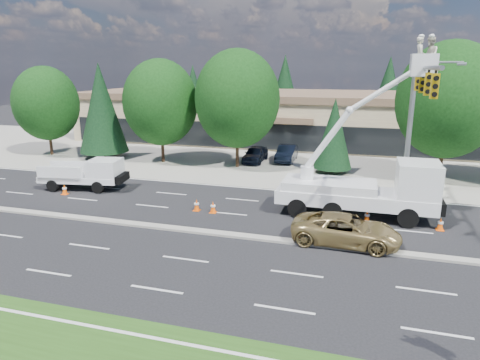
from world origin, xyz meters
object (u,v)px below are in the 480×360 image
(utility_pickup, at_px, (87,177))
(minivan, at_px, (346,230))
(signal_mast, at_px, (416,108))
(bucket_truck, at_px, (372,181))

(utility_pickup, bearing_deg, minivan, -24.72)
(signal_mast, bearing_deg, utility_pickup, -175.66)
(bucket_truck, bearing_deg, signal_mast, 44.48)
(signal_mast, xyz_separation_m, minivan, (-3.25, -6.44, -5.34))
(signal_mast, bearing_deg, bucket_truck, -135.47)
(bucket_truck, distance_m, minivan, 4.70)
(signal_mast, relative_size, utility_pickup, 1.74)
(bucket_truck, xyz_separation_m, minivan, (-1.12, -4.34, -1.41))
(utility_pickup, xyz_separation_m, minivan, (17.90, -4.84, -0.16))
(utility_pickup, relative_size, bucket_truck, 0.59)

